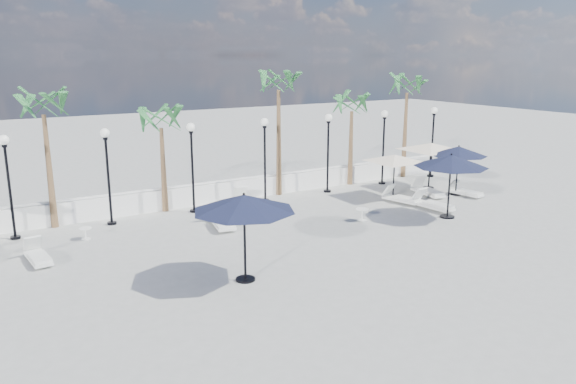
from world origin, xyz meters
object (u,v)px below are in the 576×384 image
lounger_6 (428,191)px  parasol_navy_right (459,151)px  lounger_7 (465,192)px  parasol_cream_sq_a (431,143)px  lounger_0 (38,256)px  lounger_5 (433,204)px  parasol_navy_left (244,203)px  lounger_2 (243,201)px  parasol_cream_sq_b (395,155)px  lounger_3 (222,220)px  lounger_4 (401,198)px  parasol_navy_mid (451,161)px

lounger_6 → parasol_navy_right: (1.33, -0.54, 1.87)m
lounger_7 → parasol_cream_sq_a: 2.98m
lounger_0 → lounger_7: (18.82, -1.07, -0.00)m
lounger_5 → parasol_navy_left: bearing=-170.2°
lounger_2 → parasol_navy_left: size_ratio=0.64×
parasol_cream_sq_b → lounger_2: bearing=161.7°
lounger_7 → lounger_2: bearing=150.9°
lounger_3 → parasol_cream_sq_a: parasol_cream_sq_a is taller
lounger_2 → parasol_navy_right: parasol_navy_right is taller
lounger_0 → parasol_cream_sq_b: size_ratio=0.40×
lounger_0 → parasol_navy_left: bearing=-48.4°
lounger_5 → parasol_cream_sq_b: size_ratio=0.46×
lounger_5 → parasol_navy_right: size_ratio=0.76×
lounger_0 → lounger_6: size_ratio=0.87×
lounger_5 → parasol_navy_left: parasol_navy_left is taller
lounger_6 → lounger_7: size_ratio=1.15×
lounger_4 → lounger_2: bearing=139.5°
lounger_5 → lounger_6: 2.50m
parasol_cream_sq_a → parasol_cream_sq_b: size_ratio=1.14×
lounger_5 → parasol_navy_left: (-10.63, -2.86, 2.13)m
lounger_5 → lounger_7: bearing=11.5°
lounger_3 → lounger_0: bearing=-164.1°
lounger_0 → lounger_3: (6.77, 0.49, 0.05)m
parasol_cream_sq_a → lounger_3: bearing=-177.3°
parasol_navy_left → lounger_5: bearing=15.1°
lounger_7 → lounger_6: bearing=138.7°
lounger_6 → lounger_2: bearing=169.9°
parasol_navy_right → parasol_cream_sq_b: bearing=159.4°
parasol_navy_mid → parasol_cream_sq_a: size_ratio=0.59×
lounger_0 → parasol_cream_sq_b: parasol_cream_sq_b is taller
parasol_navy_mid → parasol_cream_sq_b: size_ratio=0.68×
parasol_cream_sq_b → parasol_cream_sq_a: bearing=10.7°
lounger_3 → parasol_cream_sq_b: size_ratio=0.50×
lounger_3 → lounger_5: 9.28m
lounger_0 → lounger_2: 9.28m
lounger_3 → parasol_navy_right: bearing=6.4°
lounger_3 → lounger_6: (10.56, -0.58, -0.02)m
parasol_cream_sq_a → parasol_cream_sq_b: 2.92m
parasol_navy_mid → lounger_0: bearing=168.1°
lounger_3 → parasol_cream_sq_b: bearing=11.8°
lounger_0 → lounger_7: bearing=-7.9°
lounger_5 → parasol_navy_left: size_ratio=0.67×
lounger_2 → parasol_navy_left: bearing=-99.6°
lounger_5 → lounger_7: lounger_5 is taller
lounger_2 → parasol_navy_left: parasol_navy_left is taller
lounger_4 → parasol_navy_left: size_ratio=0.62×
lounger_4 → lounger_5: bearing=-90.3°
lounger_0 → lounger_2: lounger_2 is taller
lounger_6 → parasol_cream_sq_b: parasol_cream_sq_b is taller
lounger_2 → parasol_navy_right: size_ratio=0.73×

